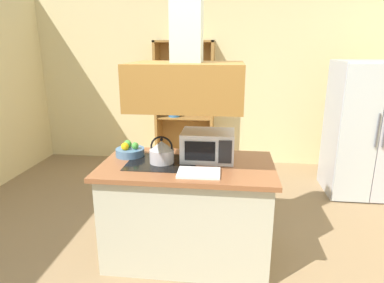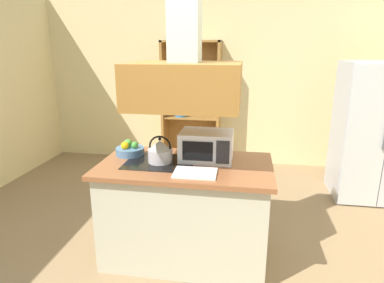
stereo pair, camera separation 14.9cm
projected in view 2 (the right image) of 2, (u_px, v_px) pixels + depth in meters
name	position (u px, v px, depth m)	size (l,w,h in m)	color
ground_plane	(196.00, 271.00, 2.88)	(7.80, 7.80, 0.00)	#896D4C
wall_back	(225.00, 80.00, 5.35)	(6.00, 0.12, 2.70)	beige
kitchen_island	(186.00, 210.00, 3.00)	(1.49, 0.86, 0.90)	#BDB9A1
range_hood	(185.00, 69.00, 2.66)	(0.90, 0.70, 1.31)	#99652A
refrigerator	(376.00, 132.00, 4.12)	(0.90, 0.77, 1.71)	#AFB6C6
dish_cabinet	(192.00, 111.00, 5.35)	(0.91, 0.40, 1.97)	olive
kettle	(160.00, 151.00, 2.89)	(0.21, 0.21, 0.24)	#BAB5BA
cutting_board	(195.00, 173.00, 2.64)	(0.34, 0.24, 0.02)	white
microwave	(207.00, 146.00, 2.94)	(0.46, 0.35, 0.26)	silver
fruit_bowl	(130.00, 150.00, 3.10)	(0.26, 0.26, 0.14)	#4C7299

